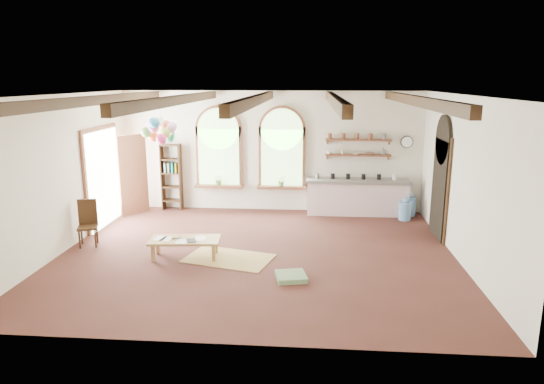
# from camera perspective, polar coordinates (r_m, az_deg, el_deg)

# --- Properties ---
(floor) EXTENTS (8.00, 8.00, 0.00)m
(floor) POSITION_cam_1_polar(r_m,az_deg,el_deg) (10.02, -1.80, -7.26)
(floor) COLOR #4C251F
(floor) RESTS_ON ground
(ceiling_beams) EXTENTS (6.20, 6.80, 0.18)m
(ceiling_beams) POSITION_cam_1_polar(r_m,az_deg,el_deg) (9.40, -1.93, 10.75)
(ceiling_beams) COLOR #3B2113
(ceiling_beams) RESTS_ON ceiling
(window_left) EXTENTS (1.30, 0.28, 2.20)m
(window_left) POSITION_cam_1_polar(r_m,az_deg,el_deg) (13.12, -6.28, 4.91)
(window_left) COLOR brown
(window_left) RESTS_ON floor
(window_right) EXTENTS (1.30, 0.28, 2.20)m
(window_right) POSITION_cam_1_polar(r_m,az_deg,el_deg) (12.91, 1.18, 4.86)
(window_right) COLOR brown
(window_right) RESTS_ON floor
(left_doorway) EXTENTS (0.10, 1.90, 2.50)m
(left_doorway) POSITION_cam_1_polar(r_m,az_deg,el_deg) (12.43, -19.28, 1.54)
(left_doorway) COLOR brown
(left_doorway) RESTS_ON floor
(right_doorway) EXTENTS (0.10, 1.30, 2.40)m
(right_doorway) POSITION_cam_1_polar(r_m,az_deg,el_deg) (11.46, 19.09, 0.36)
(right_doorway) COLOR black
(right_doorway) RESTS_ON floor
(kitchen_counter) EXTENTS (2.68, 0.62, 0.94)m
(kitchen_counter) POSITION_cam_1_polar(r_m,az_deg,el_deg) (12.95, 9.96, -0.53)
(kitchen_counter) COLOR #F7D2D8
(kitchen_counter) RESTS_ON floor
(wall_shelf_lower) EXTENTS (1.70, 0.24, 0.04)m
(wall_shelf_lower) POSITION_cam_1_polar(r_m,az_deg,el_deg) (12.92, 10.08, 4.29)
(wall_shelf_lower) COLOR brown
(wall_shelf_lower) RESTS_ON wall_back
(wall_shelf_upper) EXTENTS (1.70, 0.24, 0.04)m
(wall_shelf_upper) POSITION_cam_1_polar(r_m,az_deg,el_deg) (12.86, 10.15, 6.05)
(wall_shelf_upper) COLOR brown
(wall_shelf_upper) RESTS_ON wall_back
(wall_clock) EXTENTS (0.32, 0.04, 0.32)m
(wall_clock) POSITION_cam_1_polar(r_m,az_deg,el_deg) (13.12, 15.58, 5.69)
(wall_clock) COLOR black
(wall_clock) RESTS_ON wall_back
(bookshelf) EXTENTS (0.53, 0.32, 1.80)m
(bookshelf) POSITION_cam_1_polar(r_m,az_deg,el_deg) (13.45, -11.74, 1.75)
(bookshelf) COLOR #3B2113
(bookshelf) RESTS_ON floor
(coffee_table) EXTENTS (1.43, 0.75, 0.39)m
(coffee_table) POSITION_cam_1_polar(r_m,az_deg,el_deg) (9.84, -10.21, -5.70)
(coffee_table) COLOR #AB834E
(coffee_table) RESTS_ON floor
(side_chair) EXTENTS (0.49, 0.49, 0.99)m
(side_chair) POSITION_cam_1_polar(r_m,az_deg,el_deg) (11.13, -20.80, -4.49)
(side_chair) COLOR #3B2113
(side_chair) RESTS_ON floor
(floor_mat) EXTENTS (1.89, 1.44, 0.02)m
(floor_mat) POSITION_cam_1_polar(r_m,az_deg,el_deg) (9.78, -5.12, -7.77)
(floor_mat) COLOR tan
(floor_mat) RESTS_ON floor
(floor_cushion) EXTENTS (0.62, 0.62, 0.09)m
(floor_cushion) POSITION_cam_1_polar(r_m,az_deg,el_deg) (8.80, 2.25, -9.90)
(floor_cushion) COLOR #68885D
(floor_cushion) RESTS_ON floor
(water_jug_a) EXTENTS (0.31, 0.31, 0.60)m
(water_jug_a) POSITION_cam_1_polar(r_m,az_deg,el_deg) (12.73, 15.38, -2.05)
(water_jug_a) COLOR #6094CF
(water_jug_a) RESTS_ON floor
(water_jug_b) EXTENTS (0.32, 0.32, 0.61)m
(water_jug_b) POSITION_cam_1_polar(r_m,az_deg,el_deg) (13.19, 15.89, -1.54)
(water_jug_b) COLOR #6094CF
(water_jug_b) RESTS_ON floor
(balloon_cluster) EXTENTS (0.86, 0.94, 1.15)m
(balloon_cluster) POSITION_cam_1_polar(r_m,az_deg,el_deg) (11.61, -12.92, 7.09)
(balloon_cluster) COLOR white
(balloon_cluster) RESTS_ON floor
(table_book) EXTENTS (0.23, 0.29, 0.02)m
(table_book) POSITION_cam_1_polar(r_m,az_deg,el_deg) (9.96, -11.70, -5.18)
(table_book) COLOR olive
(table_book) RESTS_ON coffee_table
(tablet) EXTENTS (0.25, 0.29, 0.01)m
(tablet) POSITION_cam_1_polar(r_m,az_deg,el_deg) (9.69, -9.46, -5.65)
(tablet) COLOR black
(tablet) RESTS_ON coffee_table
(potted_plant_left) EXTENTS (0.27, 0.23, 0.30)m
(potted_plant_left) POSITION_cam_1_polar(r_m,az_deg,el_deg) (13.16, -6.28, 1.48)
(potted_plant_left) COLOR #598C4C
(potted_plant_left) RESTS_ON window_left
(potted_plant_right) EXTENTS (0.27, 0.23, 0.30)m
(potted_plant_right) POSITION_cam_1_polar(r_m,az_deg,el_deg) (12.94, 1.13, 1.36)
(potted_plant_right) COLOR #598C4C
(potted_plant_right) RESTS_ON window_right
(shelf_cup_a) EXTENTS (0.12, 0.10, 0.10)m
(shelf_cup_a) POSITION_cam_1_polar(r_m,az_deg,el_deg) (12.86, 6.75, 4.67)
(shelf_cup_a) COLOR white
(shelf_cup_a) RESTS_ON wall_shelf_lower
(shelf_cup_b) EXTENTS (0.10, 0.10, 0.09)m
(shelf_cup_b) POSITION_cam_1_polar(r_m,az_deg,el_deg) (12.87, 8.31, 4.63)
(shelf_cup_b) COLOR beige
(shelf_cup_b) RESTS_ON wall_shelf_lower
(shelf_bowl_a) EXTENTS (0.22, 0.22, 0.05)m
(shelf_bowl_a) POSITION_cam_1_polar(r_m,az_deg,el_deg) (12.90, 9.86, 4.50)
(shelf_bowl_a) COLOR beige
(shelf_bowl_a) RESTS_ON wall_shelf_lower
(shelf_bowl_b) EXTENTS (0.20, 0.20, 0.06)m
(shelf_bowl_b) POSITION_cam_1_polar(r_m,az_deg,el_deg) (12.94, 11.41, 4.48)
(shelf_bowl_b) COLOR #8C664C
(shelf_bowl_b) RESTS_ON wall_shelf_lower
(shelf_vase) EXTENTS (0.18, 0.18, 0.19)m
(shelf_vase) POSITION_cam_1_polar(r_m,az_deg,el_deg) (12.98, 12.96, 4.72)
(shelf_vase) COLOR slate
(shelf_vase) RESTS_ON wall_shelf_lower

